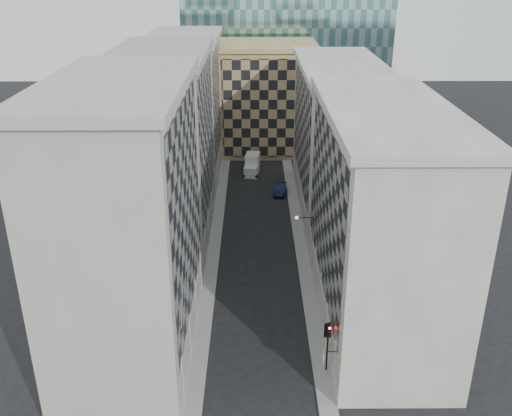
{
  "coord_description": "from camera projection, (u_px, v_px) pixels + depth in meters",
  "views": [
    {
      "loc": [
        -0.52,
        -32.15,
        32.1
      ],
      "look_at": [
        -0.29,
        12.04,
        12.62
      ],
      "focal_mm": 40.0,
      "sensor_mm": 36.0,
      "label": 1
    }
  ],
  "objects": [
    {
      "name": "bldg_left_c",
      "position": [
        186.0,
        107.0,
        88.28
      ],
      "size": [
        10.8,
        22.8,
        21.7
      ],
      "color": "#A59E94",
      "rests_on": "ground"
    },
    {
      "name": "flagpoles_left",
      "position": [
        185.0,
        293.0,
        44.6
      ],
      "size": [
        0.1,
        6.33,
        2.33
      ],
      "color": "gray",
      "rests_on": "ground"
    },
    {
      "name": "dark_car",
      "position": [
        280.0,
        189.0,
        84.17
      ],
      "size": [
        2.2,
        4.79,
        1.52
      ],
      "primitive_type": "imported",
      "rotation": [
        0.0,
        0.0,
        -0.13
      ],
      "color": "#0F1838",
      "rests_on": "ground"
    },
    {
      "name": "bldg_left_a",
      "position": [
        129.0,
        222.0,
        47.61
      ],
      "size": [
        10.8,
        22.8,
        23.7
      ],
      "color": "#A59E94",
      "rests_on": "ground"
    },
    {
      "name": "box_truck",
      "position": [
        252.0,
        165.0,
        92.2
      ],
      "size": [
        2.73,
        5.53,
        2.92
      ],
      "rotation": [
        0.0,
        0.0,
        -0.11
      ],
      "color": "silver",
      "rests_on": "ground"
    },
    {
      "name": "tan_block",
      "position": [
        267.0,
        97.0,
        100.7
      ],
      "size": [
        16.8,
        14.8,
        18.8
      ],
      "color": "#9F8354",
      "rests_on": "ground"
    },
    {
      "name": "sidewalk_east",
      "position": [
        300.0,
        242.0,
        69.82
      ],
      "size": [
        1.5,
        100.0,
        0.15
      ],
      "primitive_type": "cube",
      "color": "gray",
      "rests_on": "ground"
    },
    {
      "name": "bracket_lamp",
      "position": [
        298.0,
        218.0,
        61.85
      ],
      "size": [
        1.98,
        0.36,
        0.36
      ],
      "color": "black",
      "rests_on": "ground"
    },
    {
      "name": "shop_sign",
      "position": [
        324.0,
        356.0,
        44.09
      ],
      "size": [
        1.21,
        0.76,
        0.85
      ],
      "rotation": [
        0.0,
        0.0,
        -0.1
      ],
      "color": "black",
      "rests_on": "ground"
    },
    {
      "name": "sidewalk_west",
      "position": [
        215.0,
        243.0,
        69.76
      ],
      "size": [
        1.5,
        100.0,
        0.15
      ],
      "primitive_type": "cube",
      "color": "gray",
      "rests_on": "ground"
    },
    {
      "name": "traffic_light",
      "position": [
        328.0,
        338.0,
        46.81
      ],
      "size": [
        0.58,
        0.57,
        4.63
      ],
      "rotation": [
        0.0,
        0.0,
        0.42
      ],
      "color": "black",
      "rests_on": "sidewalk_east"
    },
    {
      "name": "bldg_right_b",
      "position": [
        338.0,
        137.0,
        76.88
      ],
      "size": [
        10.8,
        28.8,
        19.7
      ],
      "color": "#A5A298",
      "rests_on": "ground"
    },
    {
      "name": "bldg_left_b",
      "position": [
        166.0,
        147.0,
        67.95
      ],
      "size": [
        10.8,
        22.8,
        22.7
      ],
      "color": "gray",
      "rests_on": "ground"
    },
    {
      "name": "bldg_right_a",
      "position": [
        378.0,
        218.0,
        51.98
      ],
      "size": [
        10.8,
        26.8,
        20.7
      ],
      "color": "#A5A298",
      "rests_on": "ground"
    }
  ]
}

